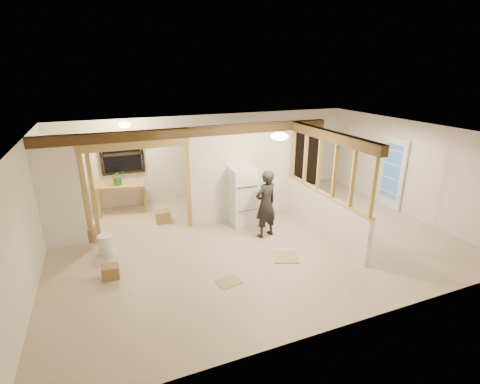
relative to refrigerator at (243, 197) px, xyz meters
name	(u,v)px	position (x,y,z in m)	size (l,w,h in m)	color
floor	(254,238)	(-0.05, -0.84, -0.75)	(9.00, 6.50, 0.01)	#C1AB90
ceiling	(256,132)	(-0.05, -0.84, 1.76)	(9.00, 6.50, 0.01)	white
wall_back	(212,156)	(-0.05, 2.41, 0.51)	(9.00, 0.01, 2.50)	beige
wall_front	(348,256)	(-0.05, -4.09, 0.51)	(9.00, 0.01, 2.50)	beige
wall_left	(26,218)	(-4.55, -0.84, 0.51)	(0.01, 6.50, 2.50)	beige
wall_right	(407,168)	(4.45, -0.84, 0.51)	(0.01, 6.50, 2.50)	beige
partition_left_stub	(60,194)	(-4.10, 0.36, 0.51)	(0.90, 0.12, 2.50)	silver
partition_center	(243,173)	(0.15, 0.36, 0.51)	(2.80, 0.12, 2.50)	silver
doorway_frame	(140,191)	(-2.45, 0.36, 0.36)	(2.46, 0.14, 2.20)	tan
header_beam_back	(196,132)	(-1.05, 0.36, 1.64)	(7.00, 0.18, 0.22)	#4E361A
header_beam_right	(330,136)	(1.55, -1.24, 1.64)	(0.18, 3.30, 0.22)	#4E361A
pony_wall	(323,214)	(1.55, -1.24, -0.24)	(0.12, 3.20, 1.00)	silver
stud_partition	(327,167)	(1.55, -1.24, 0.92)	(0.14, 3.20, 1.32)	tan
window_back	(122,154)	(-2.65, 2.33, 0.81)	(1.12, 0.10, 1.10)	black
french_door	(392,173)	(4.37, -0.44, 0.26)	(0.12, 0.86, 2.00)	white
ceiling_dome_main	(280,136)	(0.25, -1.34, 1.74)	(0.36, 0.36, 0.16)	#FFEABF
ceiling_dome_util	(125,124)	(-2.55, 1.46, 1.74)	(0.32, 0.32, 0.14)	#FFEABF
hanging_bulb	(151,140)	(-2.05, 0.76, 1.44)	(0.07, 0.07, 0.07)	#FFD88C
refrigerator	(243,197)	(0.00, 0.00, 0.00)	(0.61, 0.59, 1.48)	white
woman	(266,204)	(0.23, -0.84, 0.07)	(0.59, 0.39, 1.63)	black
work_table	(122,198)	(-2.80, 2.00, -0.33)	(1.29, 0.65, 0.82)	tan
potted_plant	(118,178)	(-2.83, 1.92, 0.27)	(0.36, 0.31, 0.40)	#2A5C28
shop_vac	(64,213)	(-4.25, 1.67, -0.44)	(0.47, 0.47, 0.61)	maroon
bookshelf	(304,159)	(3.11, 2.18, 0.18)	(0.92, 0.31, 1.84)	black
bucket	(106,244)	(-3.30, -0.32, -0.53)	(0.34, 0.34, 0.43)	white
box_util_a	(163,216)	(-1.88, 0.87, -0.59)	(0.36, 0.30, 0.30)	olive
box_util_b	(87,234)	(-3.71, 0.48, -0.58)	(0.34, 0.34, 0.32)	olive
box_front	(111,272)	(-3.27, -1.35, -0.61)	(0.32, 0.26, 0.26)	olive
floor_panel_near	(286,257)	(0.20, -1.92, -0.73)	(0.51, 0.51, 0.02)	tan
floor_panel_far	(229,282)	(-1.24, -2.33, -0.73)	(0.44, 0.35, 0.01)	tan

